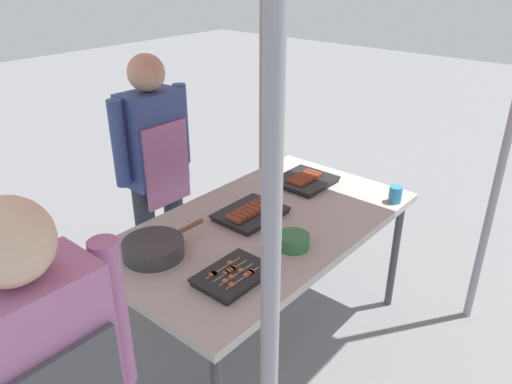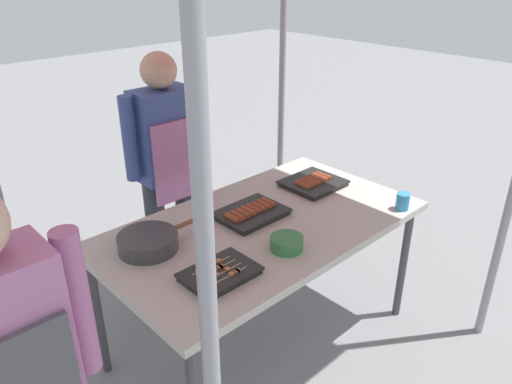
{
  "view_description": "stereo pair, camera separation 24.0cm",
  "coord_description": "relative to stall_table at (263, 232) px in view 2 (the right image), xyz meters",
  "views": [
    {
      "loc": [
        -1.65,
        -1.35,
        1.95
      ],
      "look_at": [
        0.0,
        0.05,
        0.9
      ],
      "focal_mm": 34.57,
      "sensor_mm": 36.0,
      "label": 1
    },
    {
      "loc": [
        -1.48,
        -1.53,
        1.95
      ],
      "look_at": [
        0.0,
        0.05,
        0.9
      ],
      "focal_mm": 34.57,
      "sensor_mm": 36.0,
      "label": 2
    }
  ],
  "objects": [
    {
      "name": "cooking_wok",
      "position": [
        -0.54,
        0.18,
        0.09
      ],
      "size": [
        0.43,
        0.27,
        0.07
      ],
      "color": "#38383A",
      "rests_on": "stall_table"
    },
    {
      "name": "stall_table",
      "position": [
        0.0,
        0.0,
        0.0
      ],
      "size": [
        1.6,
        0.9,
        0.75
      ],
      "color": "#B7B2A8",
      "rests_on": "ground"
    },
    {
      "name": "ground_plane",
      "position": [
        0.0,
        0.0,
        -0.7
      ],
      "size": [
        18.0,
        18.0,
        0.0
      ],
      "primitive_type": "plane",
      "color": "slate"
    },
    {
      "name": "vendor_woman",
      "position": [
        -0.03,
        0.79,
        0.17
      ],
      "size": [
        0.52,
        0.22,
        1.48
      ],
      "rotation": [
        0.0,
        0.0,
        3.14
      ],
      "color": "#333842",
      "rests_on": "ground"
    },
    {
      "name": "tray_pork_links",
      "position": [
        -0.0,
        0.09,
        0.07
      ],
      "size": [
        0.34,
        0.26,
        0.05
      ],
      "color": "black",
      "rests_on": "stall_table"
    },
    {
      "name": "tray_grilled_sausages",
      "position": [
        0.51,
        0.11,
        0.07
      ],
      "size": [
        0.32,
        0.29,
        0.05
      ],
      "color": "black",
      "rests_on": "stall_table"
    },
    {
      "name": "tray_meat_skewers",
      "position": [
        -0.45,
        -0.21,
        0.07
      ],
      "size": [
        0.3,
        0.22,
        0.04
      ],
      "color": "black",
      "rests_on": "stall_table"
    },
    {
      "name": "condiment_bowl",
      "position": [
        -0.09,
        -0.25,
        0.08
      ],
      "size": [
        0.15,
        0.15,
        0.06
      ],
      "primitive_type": "cylinder",
      "color": "#33723F",
      "rests_on": "stall_table"
    },
    {
      "name": "drink_cup_near_edge",
      "position": [
        0.63,
        -0.39,
        0.1
      ],
      "size": [
        0.07,
        0.07,
        0.09
      ],
      "primitive_type": "cylinder",
      "color": "#338CBF",
      "rests_on": "stall_table"
    }
  ]
}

